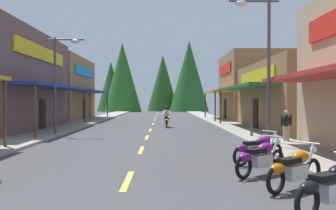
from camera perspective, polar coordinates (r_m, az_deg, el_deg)
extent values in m
cube|color=#424244|center=(28.19, -2.51, -3.48)|extent=(9.71, 85.15, 0.10)
cube|color=#9E9991|center=(29.01, -14.51, -3.16)|extent=(2.34, 85.15, 0.12)
cube|color=#9E9991|center=(28.63, 9.65, -3.20)|extent=(2.34, 85.15, 0.12)
cube|color=#E0C64C|center=(9.70, -6.10, -11.23)|extent=(0.16, 2.40, 0.01)
cube|color=#E0C64C|center=(15.44, -4.04, -6.75)|extent=(0.16, 2.40, 0.01)
cube|color=#E0C64C|center=(20.56, -3.19, -4.88)|extent=(0.16, 2.40, 0.01)
cube|color=#E0C64C|center=(25.58, -2.70, -3.78)|extent=(0.16, 2.40, 0.01)
cube|color=#E0C64C|center=(32.03, -2.29, -2.87)|extent=(0.16, 2.40, 0.01)
cube|color=#E0C64C|center=(38.66, -2.01, -2.26)|extent=(0.16, 2.40, 0.01)
cube|color=#E0C64C|center=(44.50, -1.84, -1.87)|extent=(0.16, 2.40, 0.01)
cube|color=#E0C64C|center=(51.32, -1.69, -1.52)|extent=(0.16, 2.40, 0.01)
cube|color=#E0C64C|center=(56.42, -1.60, -1.32)|extent=(0.16, 2.40, 0.01)
cube|color=#E0C64C|center=(62.08, -1.51, -1.13)|extent=(0.16, 2.40, 0.01)
cylinder|color=brown|center=(16.88, -23.31, -1.39)|extent=(0.14, 0.14, 2.82)
cube|color=navy|center=(26.31, -16.56, 2.62)|extent=(1.80, 12.53, 0.16)
cylinder|color=brown|center=(20.31, -19.33, -1.02)|extent=(0.14, 0.14, 2.82)
cylinder|color=brown|center=(32.03, -12.38, -0.38)|extent=(0.14, 0.14, 2.82)
cube|color=yellow|center=(26.72, -18.33, 7.36)|extent=(0.10, 9.75, 0.90)
cube|color=black|center=(26.56, -18.33, -1.39)|extent=(0.08, 1.10, 2.10)
cube|color=olive|center=(40.34, -16.79, 2.31)|extent=(6.18, 11.95, 6.31)
cube|color=navy|center=(39.41, -11.20, 2.00)|extent=(1.80, 10.76, 0.16)
cylinder|color=brown|center=(34.19, -11.63, -0.31)|extent=(0.14, 0.14, 2.82)
cylinder|color=brown|center=(44.40, -9.09, -0.07)|extent=(0.14, 0.14, 2.82)
cube|color=#197FCC|center=(39.67, -12.41, 4.91)|extent=(0.10, 8.37, 0.90)
cube|color=black|center=(39.58, -12.42, -0.69)|extent=(0.08, 1.10, 2.10)
cube|color=#B72D28|center=(13.33, 23.28, 4.48)|extent=(1.80, 10.14, 0.16)
cylinder|color=brown|center=(17.67, 14.73, -1.26)|extent=(0.14, 0.14, 2.82)
cube|color=olive|center=(27.61, 21.12, 1.24)|extent=(7.91, 12.74, 4.57)
cube|color=#236033|center=(26.21, 11.21, 2.64)|extent=(1.80, 11.47, 0.16)
cylinder|color=brown|center=(20.65, 12.46, -0.97)|extent=(0.14, 0.14, 2.82)
cylinder|color=brown|center=(31.53, 7.88, -0.38)|extent=(0.14, 0.14, 2.82)
cube|color=yellow|center=(26.43, 13.00, 4.07)|extent=(0.10, 8.92, 0.90)
cube|color=black|center=(26.41, 13.03, -1.39)|extent=(0.08, 1.10, 2.10)
cube|color=olive|center=(39.93, 14.94, 2.58)|extent=(8.89, 9.57, 6.65)
cube|color=gold|center=(38.82, 7.31, 2.02)|extent=(1.80, 8.61, 0.16)
cylinder|color=brown|center=(34.65, 7.11, -0.28)|extent=(0.14, 0.14, 2.82)
cylinder|color=brown|center=(42.80, 5.62, -0.09)|extent=(0.14, 0.14, 2.82)
cube|color=red|center=(39.07, 8.54, 5.38)|extent=(0.10, 6.70, 0.90)
cube|color=black|center=(38.95, 8.56, -0.71)|extent=(0.08, 1.10, 2.10)
cylinder|color=#474C51|center=(22.44, -16.61, 2.64)|extent=(0.14, 0.14, 5.56)
cylinder|color=#474C51|center=(22.53, -15.07, 9.48)|extent=(2.06, 0.10, 0.10)
ellipsoid|color=silver|center=(22.39, -13.75, 9.28)|extent=(0.50, 0.30, 0.24)
cylinder|color=#474C51|center=(16.25, 14.91, 4.54)|extent=(0.14, 0.14, 6.21)
cylinder|color=#474C51|center=(16.57, 12.78, 15.00)|extent=(2.06, 0.10, 0.10)
ellipsoid|color=silver|center=(16.43, 10.93, 14.76)|extent=(0.50, 0.30, 0.24)
torus|color=black|center=(6.90, 20.21, -13.53)|extent=(0.59, 0.44, 0.64)
cube|color=silver|center=(7.49, 23.62, -11.78)|extent=(0.74, 0.62, 0.32)
cube|color=black|center=(7.23, 22.56, -9.96)|extent=(0.65, 0.57, 0.12)
ellipsoid|color=black|center=(6.89, 20.46, -11.59)|extent=(0.50, 0.44, 0.24)
torus|color=black|center=(9.76, 20.93, -9.32)|extent=(0.56, 0.48, 0.64)
torus|color=black|center=(8.51, 15.89, -10.79)|extent=(0.56, 0.48, 0.64)
cube|color=silver|center=(9.11, 18.59, -9.52)|extent=(0.72, 0.66, 0.32)
ellipsoid|color=#BF660C|center=(9.23, 19.25, -7.38)|extent=(0.64, 0.60, 0.28)
cube|color=black|center=(8.86, 17.74, -7.97)|extent=(0.64, 0.60, 0.12)
ellipsoid|color=#BF660C|center=(8.51, 16.09, -9.21)|extent=(0.49, 0.46, 0.24)
cylinder|color=silver|center=(9.60, 20.55, -7.49)|extent=(0.33, 0.28, 0.71)
cylinder|color=silver|center=(9.45, 20.20, -5.36)|extent=(0.41, 0.49, 0.04)
sphere|color=white|center=(9.71, 21.03, -6.21)|extent=(0.16, 0.16, 0.16)
torus|color=black|center=(11.17, 16.06, -8.03)|extent=(0.55, 0.49, 0.64)
torus|color=black|center=(9.96, 11.30, -9.09)|extent=(0.55, 0.49, 0.64)
cube|color=silver|center=(10.54, 13.82, -8.11)|extent=(0.71, 0.67, 0.32)
ellipsoid|color=#721972|center=(10.66, 14.45, -6.27)|extent=(0.63, 0.61, 0.28)
cube|color=black|center=(10.30, 13.02, -6.74)|extent=(0.64, 0.60, 0.12)
ellipsoid|color=#721972|center=(9.96, 11.48, -7.74)|extent=(0.49, 0.47, 0.24)
cylinder|color=silver|center=(11.01, 15.69, -6.42)|extent=(0.32, 0.29, 0.71)
cylinder|color=silver|center=(10.87, 15.35, -4.55)|extent=(0.42, 0.48, 0.04)
sphere|color=white|center=(11.12, 16.15, -5.31)|extent=(0.16, 0.16, 0.16)
torus|color=black|center=(12.87, 15.78, -6.87)|extent=(0.60, 0.42, 0.64)
torus|color=black|center=(11.80, 10.90, -7.54)|extent=(0.60, 0.42, 0.64)
cube|color=silver|center=(12.32, 13.45, -6.83)|extent=(0.74, 0.61, 0.32)
ellipsoid|color=#721972|center=(12.42, 14.10, -5.28)|extent=(0.64, 0.57, 0.28)
cube|color=black|center=(12.10, 12.63, -5.62)|extent=(0.66, 0.56, 0.12)
ellipsoid|color=#721972|center=(11.81, 11.08, -6.41)|extent=(0.50, 0.44, 0.24)
cylinder|color=silver|center=(12.74, 15.40, -5.45)|extent=(0.35, 0.25, 0.71)
cylinder|color=silver|center=(12.61, 15.04, -3.82)|extent=(0.35, 0.53, 0.04)
sphere|color=white|center=(12.84, 15.88, -4.51)|extent=(0.16, 0.16, 0.16)
torus|color=black|center=(29.03, -0.22, -2.62)|extent=(0.10, 0.64, 0.64)
torus|color=black|center=(27.53, -0.22, -2.81)|extent=(0.10, 0.64, 0.64)
cube|color=silver|center=(28.28, -0.22, -2.55)|extent=(0.28, 0.70, 0.32)
ellipsoid|color=#BF660C|center=(28.46, -0.22, -1.88)|extent=(0.32, 0.56, 0.28)
cube|color=black|center=(28.01, -0.22, -2.01)|extent=(0.28, 0.60, 0.12)
ellipsoid|color=#BF660C|center=(27.57, -0.22, -2.32)|extent=(0.24, 0.44, 0.24)
cylinder|color=silver|center=(28.88, -0.22, -1.99)|extent=(0.06, 0.37, 0.71)
cylinder|color=silver|center=(28.75, -0.22, -1.26)|extent=(0.60, 0.04, 0.04)
sphere|color=white|center=(29.03, -0.22, -1.58)|extent=(0.16, 0.16, 0.16)
ellipsoid|color=#B2A599|center=(28.10, -0.22, -1.25)|extent=(0.38, 0.38, 0.64)
sphere|color=black|center=(28.14, -0.22, -0.43)|extent=(0.24, 0.24, 0.24)
cylinder|color=#B2A599|center=(28.28, -0.54, -1.94)|extent=(0.14, 0.42, 0.24)
cylinder|color=#B2A599|center=(28.40, -0.64, -1.22)|extent=(0.10, 0.51, 0.40)
cylinder|color=#B2A599|center=(28.28, 0.11, -1.94)|extent=(0.14, 0.42, 0.24)
cylinder|color=#B2A599|center=(28.40, 0.20, -1.22)|extent=(0.10, 0.51, 0.40)
cylinder|color=#B2A599|center=(18.69, 17.57, -4.30)|extent=(0.14, 0.14, 0.78)
cylinder|color=#B2A599|center=(18.60, 17.11, -4.32)|extent=(0.14, 0.14, 0.78)
ellipsoid|color=black|center=(18.60, 17.35, -2.27)|extent=(0.42, 0.35, 0.55)
cylinder|color=black|center=(18.73, 17.96, -2.17)|extent=(0.09, 0.09, 0.52)
cylinder|color=black|center=(18.47, 16.72, -2.21)|extent=(0.09, 0.09, 0.52)
sphere|color=tan|center=(18.58, 17.35, -1.07)|extent=(0.21, 0.21, 0.21)
cone|color=#235823|center=(68.51, 3.19, 4.37)|extent=(7.15, 7.15, 12.76)
cone|color=#234E23|center=(71.43, -8.53, 2.71)|extent=(5.05, 5.05, 9.02)
cone|color=#325D23|center=(70.00, 3.52, 3.01)|extent=(5.40, 5.40, 9.63)
cone|color=#2B5623|center=(69.21, -8.60, 2.75)|extent=(5.01, 5.01, 8.94)
cone|color=#2B5523|center=(72.02, -0.78, 3.35)|extent=(5.95, 5.95, 10.63)
cone|color=#266423|center=(68.52, -6.88, 4.19)|extent=(6.91, 6.91, 12.34)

